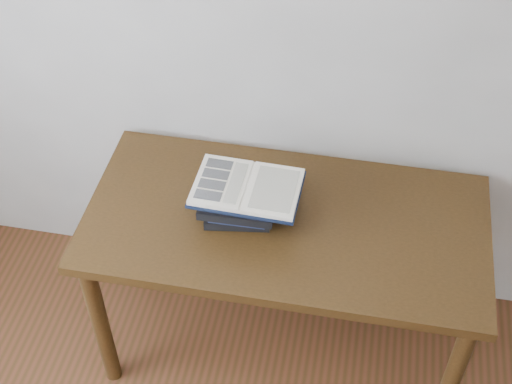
# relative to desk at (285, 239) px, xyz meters

# --- Properties ---
(desk) EXTENTS (1.34, 0.67, 0.72)m
(desk) POSITION_rel_desk_xyz_m (0.00, 0.00, 0.00)
(desk) COLOR #3F270F
(desk) RESTS_ON ground
(book_stack) EXTENTS (0.25, 0.19, 0.12)m
(book_stack) POSITION_rel_desk_xyz_m (-0.16, -0.02, 0.16)
(book_stack) COLOR black
(book_stack) RESTS_ON desk
(open_book) EXTENTS (0.35, 0.25, 0.03)m
(open_book) POSITION_rel_desk_xyz_m (-0.13, -0.01, 0.23)
(open_book) COLOR black
(open_book) RESTS_ON book_stack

